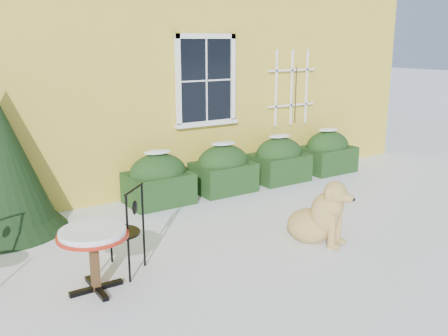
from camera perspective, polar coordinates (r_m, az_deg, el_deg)
ground at (r=6.64m, az=4.80°, el=-9.34°), size 80.00×80.00×0.00m
house at (r=12.37m, az=-16.10°, el=16.34°), size 12.40×8.40×6.40m
hedge_row at (r=9.39m, az=3.23°, el=0.37°), size 4.95×0.80×0.91m
bistro_table at (r=5.57m, az=-14.74°, el=-7.95°), size 0.77×0.77×0.71m
patio_chair_near at (r=5.96m, az=-11.57°, el=-7.00°), size 0.66×0.65×1.05m
dog at (r=6.86m, az=10.92°, el=-5.49°), size 0.77×1.01×0.91m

